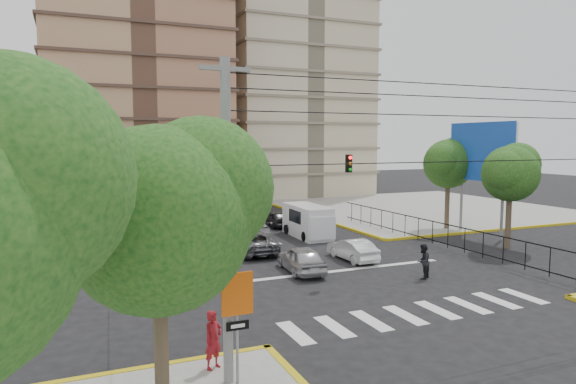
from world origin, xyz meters
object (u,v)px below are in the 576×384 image
van_left_lane (223,213)px  car_silver_front_left (301,259)px  car_white_front_right (352,250)px  traffic_light_nw (165,206)px  pedestrian_sw_corner (213,340)px  district_sign (237,304)px  pedestrian_crosswalk (423,261)px  van_right_lane (309,222)px

van_left_lane → car_silver_front_left: (-0.30, -15.85, -0.41)m
van_left_lane → car_white_front_right: bearing=-75.6°
traffic_light_nw → pedestrian_sw_corner: 15.97m
traffic_light_nw → car_silver_front_left: size_ratio=1.07×
district_sign → van_left_lane: (7.30, 26.86, -1.34)m
pedestrian_sw_corner → car_silver_front_left: bearing=24.5°
traffic_light_nw → pedestrian_sw_corner: traffic_light_nw is taller
car_white_front_right → pedestrian_sw_corner: bearing=42.9°
traffic_light_nw → van_left_lane: (6.30, 9.82, -2.00)m
traffic_light_nw → car_silver_front_left: 8.84m
pedestrian_crosswalk → van_left_lane: bearing=-111.1°
van_left_lane → pedestrian_crosswalk: (4.82, -19.43, -0.22)m
van_right_lane → car_silver_front_left: 9.92m
pedestrian_crosswalk → car_silver_front_left: bearing=-70.0°
van_right_lane → pedestrian_crosswalk: bearing=-86.1°
car_silver_front_left → pedestrian_crosswalk: pedestrian_crosswalk is taller
district_sign → car_white_front_right: bearing=48.5°
van_right_lane → car_white_front_right: (-0.77, -7.47, -0.47)m
van_right_lane → pedestrian_sw_corner: (-12.01, -18.50, -0.07)m
district_sign → pedestrian_sw_corner: 1.93m
traffic_light_nw → pedestrian_crosswalk: (11.12, -9.61, -2.23)m
district_sign → pedestrian_sw_corner: bearing=105.9°
traffic_light_nw → van_right_lane: 11.17m
traffic_light_nw → van_right_lane: size_ratio=0.86×
traffic_light_nw → van_left_lane: 11.83m
car_white_front_right → pedestrian_sw_corner: 15.76m
district_sign → pedestrian_crosswalk: 14.30m
van_left_lane → car_white_front_right: size_ratio=1.32×
pedestrian_crosswalk → car_white_front_right: bearing=-110.8°
district_sign → car_silver_front_left: size_ratio=0.78×
van_left_lane → pedestrian_sw_corner: size_ratio=2.87×
district_sign → car_white_front_right: (10.88, 12.30, -1.82)m
traffic_light_nw → pedestrian_crosswalk: traffic_light_nw is taller
traffic_light_nw → car_white_front_right: bearing=-25.6°
pedestrian_sw_corner → pedestrian_crosswalk: size_ratio=1.00×
car_white_front_right → car_silver_front_left: bearing=16.9°
van_right_lane → car_silver_front_left: bearing=-116.2°
pedestrian_sw_corner → van_right_lane: bearing=28.5°
van_right_lane → pedestrian_sw_corner: bearing=-121.2°
car_white_front_right → pedestrian_sw_corner: (-11.24, -11.03, 0.40)m
district_sign → van_left_lane: 27.86m
traffic_light_nw → pedestrian_sw_corner: bearing=-94.9°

